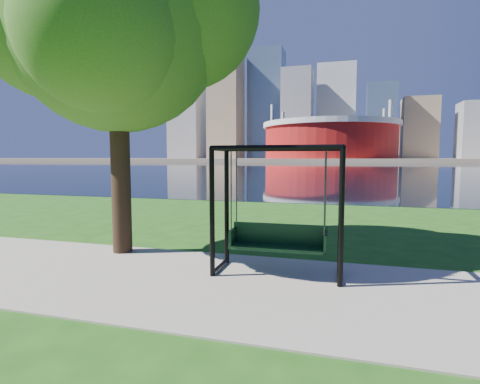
% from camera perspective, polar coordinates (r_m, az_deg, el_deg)
% --- Properties ---
extents(ground, '(900.00, 900.00, 0.00)m').
position_cam_1_polar(ground, '(7.34, 0.45, -12.91)').
color(ground, '#1E5114').
rests_on(ground, ground).
extents(path, '(120.00, 4.00, 0.03)m').
position_cam_1_polar(path, '(6.88, -0.72, -14.03)').
color(path, '#9E937F').
rests_on(path, ground).
extents(river, '(900.00, 180.00, 0.02)m').
position_cam_1_polar(river, '(108.76, 15.27, 3.82)').
color(river, black).
rests_on(river, ground).
extents(far_bank, '(900.00, 228.00, 2.00)m').
position_cam_1_polar(far_bank, '(312.72, 15.95, 4.77)').
color(far_bank, '#937F60').
rests_on(far_bank, ground).
extents(stadium, '(83.00, 83.00, 32.00)m').
position_cam_1_polar(stadium, '(242.30, 13.53, 7.88)').
color(stadium, maroon).
rests_on(stadium, far_bank).
extents(skyline, '(392.00, 66.00, 96.50)m').
position_cam_1_polar(skyline, '(327.89, 15.36, 10.90)').
color(skyline, gray).
rests_on(skyline, far_bank).
extents(swing, '(2.49, 1.13, 2.52)m').
position_cam_1_polar(swing, '(7.31, 5.84, -3.21)').
color(swing, black).
rests_on(swing, ground).
extents(park_tree, '(6.37, 5.75, 7.91)m').
position_cam_1_polar(park_tree, '(9.93, -18.42, 23.80)').
color(park_tree, black).
rests_on(park_tree, ground).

